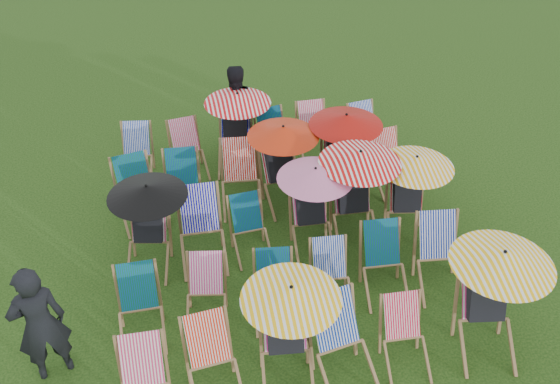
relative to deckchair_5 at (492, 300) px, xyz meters
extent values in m
plane|color=black|center=(-2.14, 2.15, -0.76)|extent=(100.00, 100.00, 0.00)
cube|color=#D82B5C|center=(-4.13, 0.07, -0.15)|extent=(0.47, 0.35, 0.55)
cube|color=red|center=(-3.39, 0.22, -0.14)|extent=(0.51, 0.40, 0.56)
cube|color=#F03097|center=(-2.48, 0.23, -0.10)|extent=(0.53, 0.41, 0.59)
cube|color=black|center=(-2.48, 0.18, -0.10)|extent=(0.46, 0.47, 0.62)
sphere|color=tan|center=(-2.47, 0.28, 0.23)|extent=(0.22, 0.22, 0.22)
cylinder|color=black|center=(-2.43, 0.13, 0.17)|extent=(0.03, 0.03, 0.73)
cone|color=yellow|center=(-2.43, 0.13, 0.51)|extent=(1.14, 1.14, 0.18)
cube|color=#07279B|center=(-1.89, 0.15, -0.07)|extent=(0.58, 0.47, 0.62)
cube|color=red|center=(-1.05, 0.15, -0.19)|extent=(0.44, 0.33, 0.51)
cube|color=#CF296F|center=(0.01, 0.21, -0.06)|extent=(0.58, 0.47, 0.63)
cube|color=black|center=(0.01, 0.16, -0.06)|extent=(0.51, 0.52, 0.66)
sphere|color=tan|center=(0.02, 0.26, 0.29)|extent=(0.23, 0.23, 0.23)
cylinder|color=black|center=(0.06, 0.10, 0.23)|extent=(0.03, 0.03, 0.77)
cone|color=yellow|center=(0.06, 0.10, 0.59)|extent=(1.22, 1.22, 0.19)
cube|color=#095F2F|center=(-4.16, 1.23, -0.15)|extent=(0.46, 0.34, 0.55)
cube|color=#E82E8D|center=(-3.29, 1.33, -0.20)|extent=(0.47, 0.38, 0.51)
cube|color=#095F2F|center=(-2.42, 1.20, -0.18)|extent=(0.48, 0.37, 0.52)
cube|color=#072898|center=(-1.65, 1.29, -0.19)|extent=(0.45, 0.34, 0.51)
cube|color=#0A6931|center=(-0.90, 1.37, -0.13)|extent=(0.50, 0.38, 0.57)
cube|color=#061A8B|center=(-0.11, 1.33, -0.10)|extent=(0.54, 0.42, 0.60)
cube|color=#CE295C|center=(-3.97, 2.48, -0.13)|extent=(0.54, 0.44, 0.57)
cube|color=black|center=(-3.98, 2.43, -0.13)|extent=(0.47, 0.48, 0.60)
sphere|color=tan|center=(-3.96, 2.53, 0.18)|extent=(0.21, 0.21, 0.21)
cylinder|color=black|center=(-3.93, 2.38, 0.13)|extent=(0.03, 0.03, 0.70)
cone|color=black|center=(-3.93, 2.38, 0.45)|extent=(1.10, 1.10, 0.17)
cube|color=#0D08AD|center=(-3.25, 2.52, -0.07)|extent=(0.53, 0.39, 0.62)
cube|color=#096035|center=(-2.59, 2.46, -0.20)|extent=(0.45, 0.35, 0.50)
cube|color=#FA3288|center=(-1.66, 2.42, -0.13)|extent=(0.49, 0.36, 0.57)
cube|color=black|center=(-1.66, 2.37, -0.13)|extent=(0.41, 0.42, 0.59)
sphere|color=tan|center=(-1.66, 2.47, 0.18)|extent=(0.21, 0.21, 0.21)
cylinder|color=black|center=(-1.60, 2.33, 0.13)|extent=(0.03, 0.03, 0.69)
cone|color=#D06A9A|center=(-1.60, 2.33, 0.45)|extent=(1.09, 1.09, 0.17)
cube|color=#CD2965|center=(-0.99, 2.53, -0.07)|extent=(0.53, 0.40, 0.62)
cube|color=black|center=(-0.99, 2.48, -0.07)|extent=(0.45, 0.46, 0.65)
sphere|color=tan|center=(-0.98, 2.59, 0.27)|extent=(0.23, 0.23, 0.23)
cylinder|color=black|center=(-0.92, 2.43, 0.22)|extent=(0.03, 0.03, 0.76)
cone|color=red|center=(-0.92, 2.43, 0.57)|extent=(1.20, 1.20, 0.19)
cube|color=#C3060B|center=(-0.16, 2.40, -0.12)|extent=(0.54, 0.43, 0.57)
cube|color=black|center=(-0.17, 2.35, -0.12)|extent=(0.47, 0.48, 0.60)
sphere|color=tan|center=(-0.16, 2.45, 0.19)|extent=(0.21, 0.21, 0.21)
cylinder|color=black|center=(-0.12, 2.30, 0.14)|extent=(0.03, 0.03, 0.70)
cone|color=#F6A80C|center=(-0.12, 2.30, 0.46)|extent=(1.11, 1.11, 0.17)
cube|color=#09652D|center=(-4.18, 3.59, -0.11)|extent=(0.56, 0.45, 0.59)
cube|color=#096439|center=(-3.42, 3.66, -0.13)|extent=(0.50, 0.38, 0.57)
cube|color=red|center=(-2.50, 3.65, -0.08)|extent=(0.55, 0.43, 0.61)
cube|color=red|center=(-1.90, 3.53, -0.11)|extent=(0.53, 0.42, 0.58)
cube|color=black|center=(-1.89, 3.48, -0.11)|extent=(0.46, 0.47, 0.61)
sphere|color=tan|center=(-1.91, 3.59, 0.21)|extent=(0.21, 0.21, 0.21)
cylinder|color=black|center=(-1.83, 3.45, 0.15)|extent=(0.03, 0.03, 0.71)
cone|color=red|center=(-1.83, 3.45, 0.48)|extent=(1.12, 1.12, 0.17)
cube|color=red|center=(-0.86, 3.62, -0.09)|extent=(0.56, 0.46, 0.60)
cube|color=black|center=(-0.87, 3.57, -0.09)|extent=(0.49, 0.50, 0.63)
sphere|color=tan|center=(-0.85, 3.67, 0.24)|extent=(0.22, 0.22, 0.22)
cylinder|color=black|center=(-0.81, 3.51, 0.19)|extent=(0.03, 0.03, 0.74)
cone|color=#A00F09|center=(-0.81, 3.51, 0.53)|extent=(1.16, 1.16, 0.18)
cube|color=red|center=(-0.07, 3.62, -0.15)|extent=(0.51, 0.40, 0.55)
cube|color=#082AAB|center=(-4.11, 4.77, -0.18)|extent=(0.48, 0.38, 0.52)
cube|color=#F8316C|center=(-3.31, 4.68, -0.17)|extent=(0.49, 0.39, 0.53)
cube|color=#080AA7|center=(-2.41, 4.71, -0.11)|extent=(0.55, 0.45, 0.58)
cube|color=black|center=(-2.42, 4.66, -0.11)|extent=(0.48, 0.49, 0.61)
sphere|color=tan|center=(-2.40, 4.76, 0.21)|extent=(0.21, 0.21, 0.21)
cylinder|color=black|center=(-2.37, 4.61, 0.16)|extent=(0.03, 0.03, 0.72)
cone|color=red|center=(-2.37, 4.61, 0.48)|extent=(1.12, 1.12, 0.17)
cube|color=#096842|center=(-1.79, 4.70, -0.16)|extent=(0.51, 0.42, 0.54)
cube|color=#D72B59|center=(-1.03, 4.81, -0.16)|extent=(0.46, 0.34, 0.54)
cube|color=#0826AE|center=(-0.13, 4.67, -0.19)|extent=(0.48, 0.38, 0.52)
imported|color=black|center=(-5.22, 0.62, 0.08)|extent=(0.71, 0.57, 1.68)
imported|color=black|center=(-2.37, 5.03, 0.05)|extent=(0.91, 0.78, 1.62)
camera|label=1|loc=(-3.48, -4.49, 5.55)|focal=40.00mm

